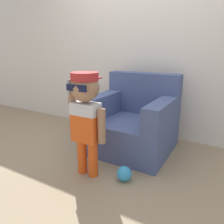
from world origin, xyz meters
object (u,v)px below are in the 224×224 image
at_px(armchair, 134,123).
at_px(toy_ball, 124,174).
at_px(side_table, 88,112).
at_px(person_child, 86,109).

distance_m(armchair, toy_ball, 0.80).
relative_size(armchair, side_table, 1.75).
bearing_deg(person_child, toy_ball, 11.68).
bearing_deg(person_child, armchair, 80.08).
distance_m(armchair, person_child, 0.88).
height_order(side_table, toy_ball, side_table).
bearing_deg(person_child, side_table, 125.15).
bearing_deg(side_table, armchair, -11.58).
height_order(person_child, toy_ball, person_child).
bearing_deg(toy_ball, side_table, 139.84).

